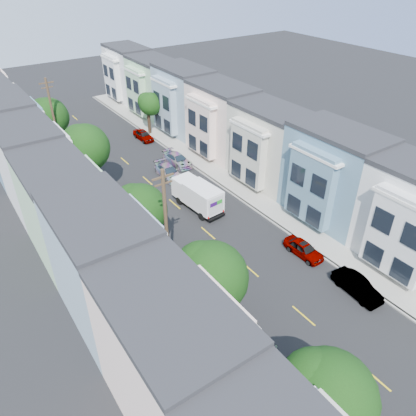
% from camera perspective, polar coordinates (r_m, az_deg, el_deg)
% --- Properties ---
extents(ground, '(160.00, 160.00, 0.00)m').
position_cam_1_polar(ground, '(33.54, 5.89, -8.58)').
color(ground, black).
rests_on(ground, ground).
extents(road_slab, '(12.00, 70.00, 0.02)m').
position_cam_1_polar(road_slab, '(43.69, -6.71, 2.26)').
color(road_slab, black).
rests_on(road_slab, ground).
extents(curb_left, '(0.30, 70.00, 0.15)m').
position_cam_1_polar(curb_left, '(41.68, -14.00, -0.12)').
color(curb_left, gray).
rests_on(curb_left, ground).
extents(curb_right, '(0.30, 70.00, 0.15)m').
position_cam_1_polar(curb_right, '(46.34, -0.15, 4.51)').
color(curb_right, gray).
rests_on(curb_right, ground).
extents(sidewalk_left, '(2.60, 70.00, 0.15)m').
position_cam_1_polar(sidewalk_left, '(41.36, -15.65, -0.67)').
color(sidewalk_left, gray).
rests_on(sidewalk_left, ground).
extents(sidewalk_right, '(2.60, 70.00, 0.15)m').
position_cam_1_polar(sidewalk_right, '(47.00, 1.17, 4.94)').
color(sidewalk_right, gray).
rests_on(sidewalk_right, ground).
extents(centerline, '(0.12, 70.00, 0.01)m').
position_cam_1_polar(centerline, '(43.69, -6.71, 2.25)').
color(centerline, gold).
rests_on(centerline, ground).
extents(townhouse_row_left, '(5.00, 70.00, 8.50)m').
position_cam_1_polar(townhouse_row_left, '(40.69, -20.58, -2.42)').
color(townhouse_row_left, beige).
rests_on(townhouse_row_left, ground).
extents(townhouse_row_right, '(5.00, 70.00, 8.50)m').
position_cam_1_polar(townhouse_row_right, '(49.11, 4.80, 6.03)').
color(townhouse_row_right, beige).
rests_on(townhouse_row_right, ground).
extents(tree_a, '(4.59, 4.59, 6.93)m').
position_cam_1_polar(tree_a, '(21.33, 16.34, -24.37)').
color(tree_a, black).
rests_on(tree_a, ground).
extents(tree_b, '(4.70, 4.70, 7.23)m').
position_cam_1_polar(tree_b, '(25.41, 0.26, -9.89)').
color(tree_b, black).
rests_on(tree_b, ground).
extents(tree_c, '(4.29, 4.29, 6.78)m').
position_cam_1_polar(tree_c, '(32.35, -9.61, -0.39)').
color(tree_c, black).
rests_on(tree_c, ground).
extents(tree_d, '(4.70, 4.70, 7.97)m').
position_cam_1_polar(tree_d, '(41.60, -16.94, 8.03)').
color(tree_d, black).
rests_on(tree_d, ground).
extents(tree_e, '(4.70, 4.70, 7.20)m').
position_cam_1_polar(tree_e, '(53.35, -21.55, 11.74)').
color(tree_e, black).
rests_on(tree_e, ground).
extents(tree_far_r, '(3.10, 3.10, 5.72)m').
position_cam_1_polar(tree_far_r, '(57.05, -8.21, 14.21)').
color(tree_far_r, black).
rests_on(tree_far_r, ground).
extents(utility_pole_near, '(1.60, 0.26, 10.00)m').
position_cam_1_polar(utility_pole_near, '(28.78, -5.83, -3.44)').
color(utility_pole_near, '#42301E').
rests_on(utility_pole_near, ground).
extents(utility_pole_far, '(1.60, 0.26, 10.00)m').
position_cam_1_polar(utility_pole_far, '(50.77, -20.78, 11.27)').
color(utility_pole_far, '#42301E').
rests_on(utility_pole_far, ground).
extents(fedex_truck, '(2.22, 5.78, 2.77)m').
position_cam_1_polar(fedex_truck, '(39.89, -1.48, 1.85)').
color(fedex_truck, white).
rests_on(fedex_truck, ground).
extents(lead_sedan, '(2.05, 4.45, 1.31)m').
position_cam_1_polar(lead_sedan, '(46.29, -5.59, 5.12)').
color(lead_sedan, black).
rests_on(lead_sedan, ground).
extents(parked_left_b, '(2.15, 4.80, 1.42)m').
position_cam_1_polar(parked_left_b, '(27.28, 7.22, -19.21)').
color(parked_left_b, black).
rests_on(parked_left_b, ground).
extents(parked_left_c, '(2.29, 4.85, 1.34)m').
position_cam_1_polar(parked_left_c, '(30.67, -0.82, -11.49)').
color(parked_left_c, '#A2AAB2').
rests_on(parked_left_c, ground).
extents(parked_left_d, '(1.82, 4.64, 1.52)m').
position_cam_1_polar(parked_left_d, '(38.13, -9.99, -1.73)').
color(parked_left_d, black).
rests_on(parked_left_d, ground).
extents(parked_right_a, '(1.66, 4.08, 1.33)m').
position_cam_1_polar(parked_right_a, '(32.91, 20.23, -10.32)').
color(parked_right_a, '#353637').
rests_on(parked_right_a, ground).
extents(parked_right_b, '(1.58, 3.94, 1.27)m').
position_cam_1_polar(parked_right_b, '(35.30, 13.32, -5.65)').
color(parked_right_b, silver).
rests_on(parked_right_b, ground).
extents(parked_right_c, '(2.14, 4.44, 1.29)m').
position_cam_1_polar(parked_right_c, '(48.96, -4.29, 6.81)').
color(parked_right_c, black).
rests_on(parked_right_c, ground).
extents(parked_right_d, '(1.66, 4.05, 1.30)m').
position_cam_1_polar(parked_right_d, '(56.26, -9.08, 10.07)').
color(parked_right_d, black).
rests_on(parked_right_d, ground).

